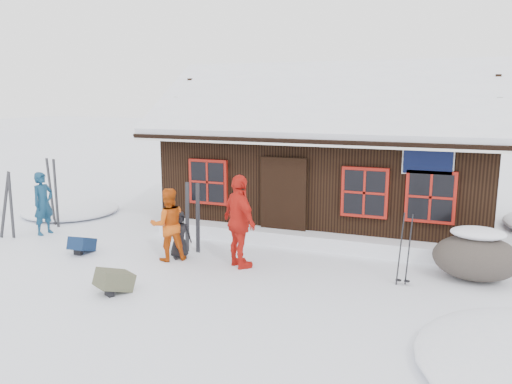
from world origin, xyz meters
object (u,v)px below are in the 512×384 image
at_px(skier_teal, 43,203).
at_px(skier_orange_right, 240,222).
at_px(skier_orange_left, 168,224).
at_px(boulder, 476,256).
at_px(skier_crouched, 179,235).
at_px(backpack_olive, 115,284).
at_px(ski_poles, 404,250).
at_px(backpack_blue, 82,247).
at_px(ski_pair_left, 8,206).

xyz_separation_m(skier_teal, skier_orange_right, (5.62, -0.53, 0.16)).
xyz_separation_m(skier_orange_left, boulder, (6.10, 1.07, -0.31)).
relative_size(skier_orange_left, skier_crouched, 1.49).
bearing_deg(backpack_olive, skier_crouched, 113.94).
xyz_separation_m(ski_poles, backpack_olive, (-4.80, -2.25, -0.51)).
bearing_deg(skier_orange_left, backpack_olive, 51.57).
bearing_deg(backpack_olive, backpack_blue, 168.94).
distance_m(skier_orange_right, ski_pair_left, 6.11).
bearing_deg(skier_teal, skier_orange_left, -92.83).
relative_size(skier_orange_left, backpack_blue, 2.93).
xyz_separation_m(skier_orange_right, boulder, (4.50, 0.95, -0.49)).
bearing_deg(ski_poles, backpack_blue, -174.94).
bearing_deg(skier_orange_left, boulder, 150.56).
relative_size(backpack_blue, backpack_olive, 0.90).
relative_size(ski_pair_left, backpack_olive, 2.93).
distance_m(ski_poles, backpack_blue, 6.93).
xyz_separation_m(skier_orange_right, skier_crouched, (-1.45, 0.08, -0.44)).
xyz_separation_m(skier_orange_left, ski_poles, (4.84, 0.30, -0.11)).
distance_m(skier_teal, ski_poles, 8.86).
height_order(skier_teal, skier_orange_left, skier_teal).
height_order(skier_orange_left, backpack_blue, skier_orange_left).
height_order(ski_pair_left, backpack_blue, ski_pair_left).
bearing_deg(backpack_olive, ski_pair_left, -176.23).
bearing_deg(skier_orange_left, skier_teal, -48.52).
xyz_separation_m(skier_crouched, boulder, (5.95, 0.88, -0.05)).
bearing_deg(skier_teal, ski_pair_left, 149.41).
bearing_deg(backpack_blue, skier_teal, 148.58).
bearing_deg(backpack_blue, skier_crouched, 7.58).
distance_m(skier_teal, boulder, 10.14).
xyz_separation_m(skier_crouched, ski_pair_left, (-4.65, -0.19, 0.30)).
xyz_separation_m(skier_crouched, backpack_olive, (-0.12, -2.14, -0.37)).
relative_size(skier_crouched, backpack_blue, 1.97).
xyz_separation_m(skier_teal, skier_crouched, (4.17, -0.46, -0.27)).
bearing_deg(skier_orange_right, boulder, -129.93).
xyz_separation_m(skier_crouched, backpack_blue, (-2.20, -0.51, -0.38)).
height_order(skier_orange_right, ski_poles, skier_orange_right).
distance_m(skier_teal, backpack_olive, 4.86).
relative_size(skier_orange_left, ski_poles, 1.11).
bearing_deg(skier_orange_left, backpack_blue, -30.66).
height_order(boulder, ski_pair_left, ski_pair_left).
bearing_deg(skier_orange_right, ski_pair_left, 39.12).
bearing_deg(backpack_blue, boulder, 4.24).
relative_size(skier_orange_right, backpack_olive, 3.27).
height_order(skier_orange_right, ski_pair_left, skier_orange_right).
bearing_deg(backpack_blue, ski_pair_left, 167.22).
height_order(skier_crouched, ski_poles, ski_poles).
bearing_deg(skier_orange_left, skier_orange_right, 144.70).
xyz_separation_m(skier_crouched, ski_poles, (4.69, 0.10, 0.14)).
height_order(ski_poles, backpack_blue, ski_poles).
relative_size(skier_crouched, ski_poles, 0.74).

